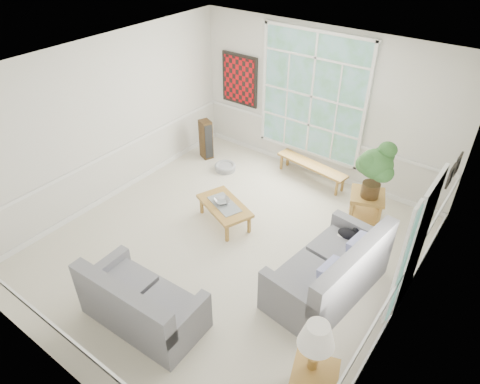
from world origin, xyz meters
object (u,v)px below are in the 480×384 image
at_px(end_table, 365,208).
at_px(loveseat_front, 143,296).
at_px(coffee_table, 225,213).
at_px(loveseat_right, 328,264).

bearing_deg(end_table, loveseat_front, -111.80).
distance_m(loveseat_front, end_table, 4.16).
relative_size(loveseat_front, coffee_table, 1.57).
xyz_separation_m(coffee_table, end_table, (1.99, 1.53, 0.09)).
distance_m(coffee_table, end_table, 2.51).
xyz_separation_m(loveseat_front, end_table, (1.55, 3.86, -0.16)).
relative_size(loveseat_right, loveseat_front, 1.15).
distance_m(loveseat_right, loveseat_front, 2.63).
height_order(loveseat_right, loveseat_front, loveseat_right).
bearing_deg(loveseat_right, loveseat_front, -124.57).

